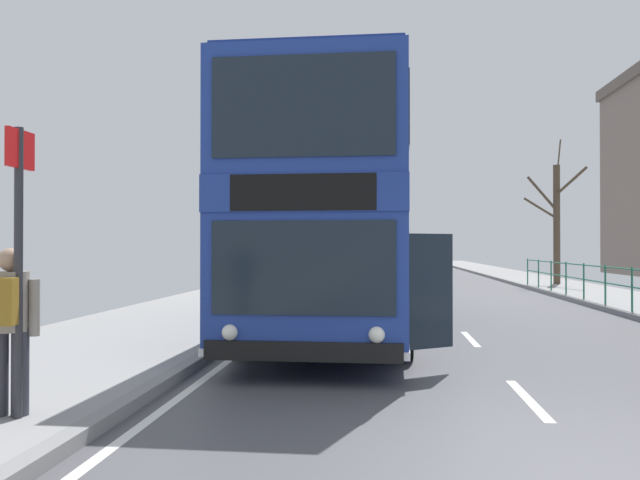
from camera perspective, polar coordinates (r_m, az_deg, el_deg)
name	(u,v)px	position (r m, az deg, el deg)	size (l,w,h in m)	color
ground	(507,474)	(5.28, 16.14, -19.21)	(15.80, 140.00, 0.20)	#4C4C51
double_decker_bus_main	(340,219)	(13.19, 1.81, 1.82)	(3.29, 10.87, 4.35)	navy
pedestrian_with_backpack	(9,319)	(6.74, -25.74, -6.27)	(0.55, 0.57, 1.57)	#383842
bus_stop_sign_near	(19,239)	(6.62, -25.00, 0.07)	(0.08, 0.44, 2.70)	#2D2D33
bare_tree_far_00	(556,218)	(29.42, 20.10, 1.81)	(2.34, 2.84, 6.35)	#4C3D2D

